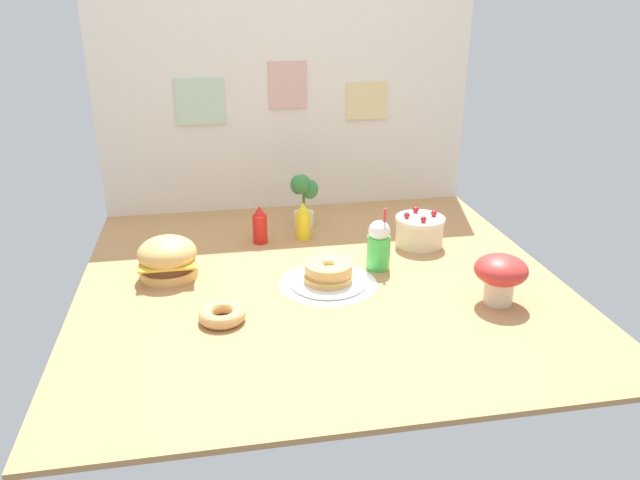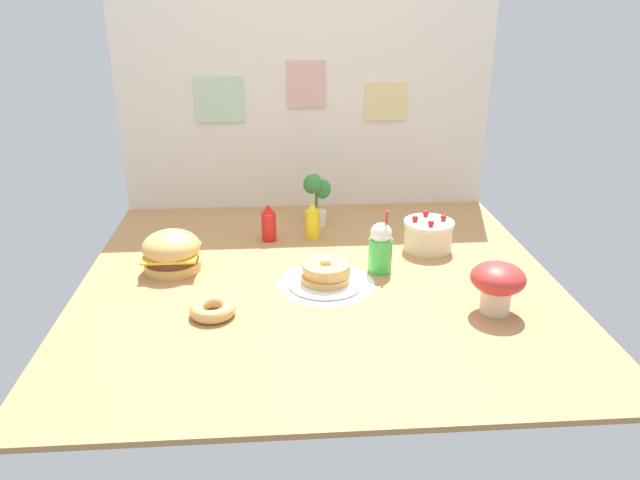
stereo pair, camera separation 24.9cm
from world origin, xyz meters
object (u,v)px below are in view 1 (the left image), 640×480
(burger, at_px, (168,258))
(layer_cake, at_px, (419,231))
(cream_soda_cup, at_px, (379,245))
(ketchup_bottle, at_px, (260,226))
(donut_pink_glaze, at_px, (222,314))
(mushroom_stool, at_px, (501,274))
(potted_plant, at_px, (304,198))
(pancake_stack, at_px, (328,274))
(mustard_bottle, at_px, (303,222))

(burger, relative_size, layer_cake, 1.06)
(cream_soda_cup, bearing_deg, ketchup_bottle, 141.00)
(donut_pink_glaze, relative_size, mushroom_stool, 0.85)
(ketchup_bottle, distance_m, potted_plant, 0.31)
(layer_cake, distance_m, donut_pink_glaze, 1.07)
(pancake_stack, xyz_separation_m, cream_soda_cup, (0.24, 0.11, 0.06))
(pancake_stack, height_order, mustard_bottle, mustard_bottle)
(potted_plant, relative_size, mushroom_stool, 1.39)
(ketchup_bottle, distance_m, cream_soda_cup, 0.60)
(ketchup_bottle, bearing_deg, layer_cake, -12.55)
(layer_cake, xyz_separation_m, mushroom_stool, (0.11, -0.59, 0.05))
(burger, distance_m, mushroom_stool, 1.31)
(pancake_stack, distance_m, cream_soda_cup, 0.27)
(pancake_stack, distance_m, donut_pink_glaze, 0.48)
(pancake_stack, relative_size, donut_pink_glaze, 1.83)
(mushroom_stool, bearing_deg, potted_plant, 122.30)
(layer_cake, bearing_deg, pancake_stack, -146.36)
(cream_soda_cup, bearing_deg, mustard_bottle, 123.70)
(burger, bearing_deg, mushroom_stool, -20.17)
(pancake_stack, xyz_separation_m, donut_pink_glaze, (-0.43, -0.23, -0.01))
(donut_pink_glaze, bearing_deg, mushroom_stool, -2.32)
(ketchup_bottle, distance_m, mustard_bottle, 0.21)
(layer_cake, relative_size, potted_plant, 0.82)
(ketchup_bottle, distance_m, donut_pink_glaze, 0.74)
(mustard_bottle, bearing_deg, donut_pink_glaze, -119.30)
(cream_soda_cup, relative_size, mushroom_stool, 1.36)
(ketchup_bottle, bearing_deg, mushroom_stool, -42.33)
(potted_plant, xyz_separation_m, mushroom_stool, (0.59, -0.94, -0.03))
(mustard_bottle, bearing_deg, ketchup_bottle, -176.80)
(ketchup_bottle, height_order, donut_pink_glaze, ketchup_bottle)
(burger, height_order, donut_pink_glaze, burger)
(layer_cake, bearing_deg, donut_pink_glaze, -149.00)
(mustard_bottle, relative_size, potted_plant, 0.66)
(pancake_stack, relative_size, mushroom_stool, 1.55)
(layer_cake, xyz_separation_m, cream_soda_cup, (-0.25, -0.22, 0.04))
(mustard_bottle, bearing_deg, burger, -152.79)
(cream_soda_cup, bearing_deg, burger, 175.10)
(burger, height_order, mustard_bottle, mustard_bottle)
(mustard_bottle, xyz_separation_m, potted_plant, (0.03, 0.17, 0.06))
(burger, xyz_separation_m, pancake_stack, (0.63, -0.18, -0.04))
(mustard_bottle, distance_m, donut_pink_glaze, 0.83)
(donut_pink_glaze, distance_m, mushroom_stool, 1.03)
(mustard_bottle, xyz_separation_m, mushroom_stool, (0.62, -0.77, 0.03))
(burger, height_order, pancake_stack, burger)
(burger, distance_m, potted_plant, 0.80)
(ketchup_bottle, height_order, mustard_bottle, same)
(ketchup_bottle, bearing_deg, burger, -143.20)
(mustard_bottle, bearing_deg, potted_plant, 80.58)
(burger, relative_size, cream_soda_cup, 0.88)
(pancake_stack, relative_size, ketchup_bottle, 1.70)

